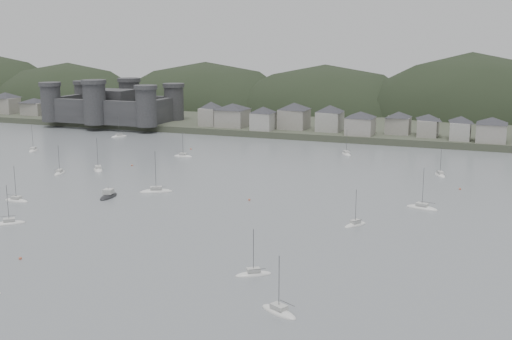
% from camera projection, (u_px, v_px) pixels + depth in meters
% --- Properties ---
extents(ground, '(900.00, 900.00, 0.00)m').
position_uv_depth(ground, '(120.00, 271.00, 128.50)').
color(ground, slate).
rests_on(ground, ground).
extents(far_shore_land, '(900.00, 250.00, 3.00)m').
position_uv_depth(far_shore_land, '(385.00, 110.00, 397.55)').
color(far_shore_land, '#383D2D').
rests_on(far_shore_land, ground).
extents(forested_ridge, '(851.55, 103.94, 102.57)m').
position_uv_depth(forested_ridge, '(384.00, 136.00, 375.06)').
color(forested_ridge, black).
rests_on(forested_ridge, ground).
extents(castle, '(66.00, 43.00, 20.00)m').
position_uv_depth(castle, '(113.00, 105.00, 332.88)').
color(castle, '#333335').
rests_on(castle, far_shore_land).
extents(waterfront_town, '(451.48, 28.46, 12.92)m').
position_uv_depth(waterfront_town, '(457.00, 125.00, 276.25)').
color(waterfront_town, gray).
rests_on(waterfront_town, far_shore_land).
extents(sailboat_lead, '(8.24, 5.92, 10.90)m').
position_uv_depth(sailboat_lead, '(279.00, 312.00, 108.76)').
color(sailboat_lead, silver).
rests_on(sailboat_lead, ground).
extents(moored_fleet, '(234.24, 178.24, 13.44)m').
position_uv_depth(moored_fleet, '(255.00, 199.00, 184.40)').
color(moored_fleet, silver).
rests_on(moored_fleet, ground).
extents(motor_launch_far, '(4.59, 9.54, 4.16)m').
position_uv_depth(motor_launch_far, '(109.00, 196.00, 187.18)').
color(motor_launch_far, black).
rests_on(motor_launch_far, ground).
extents(mooring_buoys, '(150.71, 153.28, 0.70)m').
position_uv_depth(mooring_buoys, '(177.00, 200.00, 183.89)').
color(mooring_buoys, '#BF5D3F').
rests_on(mooring_buoys, ground).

